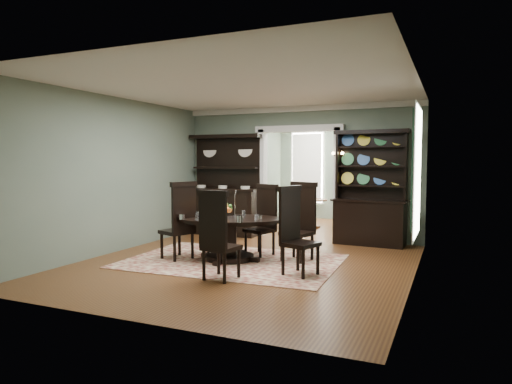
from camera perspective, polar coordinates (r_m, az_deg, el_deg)
room at (r=7.75m, az=-1.40°, el=2.48°), size 5.51×6.01×3.01m
parlor at (r=12.94m, az=8.87°, el=2.78°), size 3.51×3.50×3.01m
doorway_trim at (r=10.50m, az=5.39°, el=3.09°), size 2.08×0.25×2.57m
right_window at (r=7.94m, az=19.40°, el=2.46°), size 0.15×1.47×2.12m
wall_sconce at (r=10.10m, az=10.28°, el=4.55°), size 0.27×0.21×0.21m
rug at (r=8.12m, az=-3.00°, el=-8.63°), size 3.75×2.66×0.01m
dining_table at (r=8.15m, az=-3.28°, el=-4.86°), size 2.16×2.16×0.76m
centerpiece at (r=8.08m, az=-3.76°, el=-2.74°), size 1.60×1.03×0.26m
chair_far_left at (r=8.51m, az=-4.25°, el=-3.67°), size 0.52×0.50×1.23m
chair_far_mid at (r=8.60m, az=0.96°, el=-3.23°), size 0.62×0.60×1.33m
chair_far_right at (r=8.18m, az=5.62°, el=-3.39°), size 0.62×0.60×1.39m
chair_end_left at (r=8.22m, az=-9.39°, el=-3.34°), size 0.64×0.66×1.41m
chair_end_right at (r=7.13m, az=4.84°, el=-4.52°), size 0.62×0.64×1.38m
chair_near at (r=6.75m, az=-4.93°, el=-5.17°), size 0.56×0.53×1.35m
sideboard at (r=10.97m, az=-3.94°, el=-0.96°), size 1.82×0.65×2.39m
welsh_dresser at (r=9.89m, az=14.08°, el=-1.38°), size 1.58×0.66×2.41m
parlor_table at (r=12.11m, az=6.97°, el=-2.13°), size 0.82×0.82×0.76m
parlor_chair_left at (r=12.36m, az=5.24°, el=-1.88°), size 0.42×0.41×0.97m
parlor_chair_right at (r=11.87m, az=10.63°, el=-2.35°), size 0.42×0.41×0.90m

